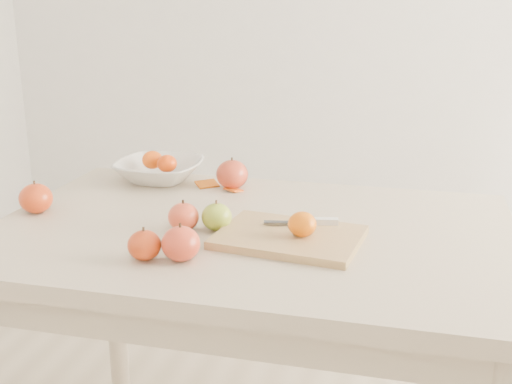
# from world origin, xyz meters

# --- Properties ---
(table) EXTENTS (1.20, 0.80, 0.75)m
(table) POSITION_xyz_m (0.00, 0.00, 0.65)
(table) COLOR #C3B293
(table) RESTS_ON ground
(cutting_board) EXTENTS (0.33, 0.26, 0.02)m
(cutting_board) POSITION_xyz_m (0.10, -0.07, 0.76)
(cutting_board) COLOR tan
(cutting_board) RESTS_ON table
(board_tangerine) EXTENTS (0.06, 0.06, 0.05)m
(board_tangerine) POSITION_xyz_m (0.13, -0.08, 0.80)
(board_tangerine) COLOR #D46407
(board_tangerine) RESTS_ON cutting_board
(fruit_bowl) EXTENTS (0.24, 0.24, 0.06)m
(fruit_bowl) POSITION_xyz_m (-0.35, 0.31, 0.78)
(fruit_bowl) COLOR silver
(fruit_bowl) RESTS_ON table
(bowl_tangerine_near) EXTENTS (0.06, 0.06, 0.05)m
(bowl_tangerine_near) POSITION_xyz_m (-0.38, 0.32, 0.81)
(bowl_tangerine_near) COLOR #E73D08
(bowl_tangerine_near) RESTS_ON fruit_bowl
(bowl_tangerine_far) EXTENTS (0.06, 0.06, 0.05)m
(bowl_tangerine_far) POSITION_xyz_m (-0.32, 0.30, 0.81)
(bowl_tangerine_far) COLOR #CD3A07
(bowl_tangerine_far) RESTS_ON fruit_bowl
(orange_peel_a) EXTENTS (0.07, 0.07, 0.01)m
(orange_peel_a) POSITION_xyz_m (-0.20, 0.29, 0.75)
(orange_peel_a) COLOR #CE5E0E
(orange_peel_a) RESTS_ON table
(orange_peel_b) EXTENTS (0.06, 0.05, 0.01)m
(orange_peel_b) POSITION_xyz_m (-0.12, 0.26, 0.75)
(orange_peel_b) COLOR #EA5710
(orange_peel_b) RESTS_ON table
(paring_knife) EXTENTS (0.17, 0.06, 0.01)m
(paring_knife) POSITION_xyz_m (0.15, 0.00, 0.78)
(paring_knife) COLOR white
(paring_knife) RESTS_ON cutting_board
(apple_green) EXTENTS (0.07, 0.07, 0.06)m
(apple_green) POSITION_xyz_m (-0.07, -0.04, 0.78)
(apple_green) COLOR #779C15
(apple_green) RESTS_ON table
(apple_red_c) EXTENTS (0.07, 0.07, 0.06)m
(apple_red_c) POSITION_xyz_m (-0.16, -0.24, 0.78)
(apple_red_c) COLOR maroon
(apple_red_c) RESTS_ON table
(apple_red_b) EXTENTS (0.07, 0.07, 0.06)m
(apple_red_b) POSITION_xyz_m (-0.14, -0.06, 0.78)
(apple_red_b) COLOR maroon
(apple_red_b) RESTS_ON table
(apple_red_e) EXTENTS (0.08, 0.08, 0.07)m
(apple_red_e) POSITION_xyz_m (-0.09, -0.22, 0.79)
(apple_red_e) COLOR #9B170E
(apple_red_e) RESTS_ON table
(apple_red_a) EXTENTS (0.09, 0.09, 0.08)m
(apple_red_a) POSITION_xyz_m (-0.13, 0.29, 0.79)
(apple_red_a) COLOR maroon
(apple_red_a) RESTS_ON table
(apple_red_d) EXTENTS (0.08, 0.08, 0.07)m
(apple_red_d) POSITION_xyz_m (-0.54, -0.03, 0.79)
(apple_red_d) COLOR #930A02
(apple_red_d) RESTS_ON table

